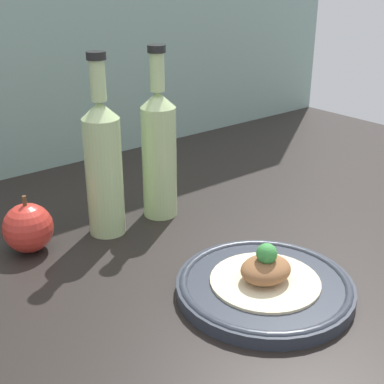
% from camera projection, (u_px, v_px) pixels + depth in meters
% --- Properties ---
extents(ground_plane, '(1.80, 1.10, 0.04)m').
position_uv_depth(ground_plane, '(193.00, 276.00, 0.81)').
color(ground_plane, black).
extents(plate, '(0.24, 0.24, 0.02)m').
position_uv_depth(plate, '(265.00, 286.00, 0.73)').
color(plate, '#2D333D').
rests_on(plate, ground_plane).
extents(plated_food, '(0.15, 0.15, 0.06)m').
position_uv_depth(plated_food, '(266.00, 272.00, 0.72)').
color(plated_food, beige).
rests_on(plated_food, plate).
extents(cider_bottle_left, '(0.06, 0.06, 0.30)m').
position_uv_depth(cider_bottle_left, '(104.00, 165.00, 0.86)').
color(cider_bottle_left, '#B7D18E').
rests_on(cider_bottle_left, ground_plane).
extents(cider_bottle_right, '(0.06, 0.06, 0.30)m').
position_uv_depth(cider_bottle_right, '(159.00, 151.00, 0.92)').
color(cider_bottle_right, '#B7D18E').
rests_on(cider_bottle_right, ground_plane).
extents(apple, '(0.08, 0.08, 0.09)m').
position_uv_depth(apple, '(28.00, 228.00, 0.83)').
color(apple, red).
rests_on(apple, ground_plane).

